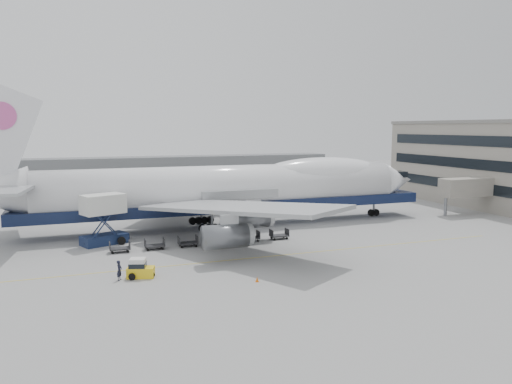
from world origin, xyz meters
name	(u,v)px	position (x,y,z in m)	size (l,w,h in m)	color
ground	(255,244)	(0.00, 0.00, 0.00)	(260.00, 260.00, 0.00)	gray
apron_line	(274,256)	(0.00, -6.00, 0.01)	(60.00, 0.15, 0.01)	gold
hangar	(118,172)	(-10.00, 70.00, 3.50)	(110.00, 8.00, 7.00)	slate
airliner	(231,188)	(0.64, 12.00, 5.62)	(67.00, 55.30, 19.98)	white
catering_truck	(104,216)	(-17.39, 6.64, 3.46)	(5.98, 5.06, 6.19)	#19274C
baggage_tug	(140,269)	(-15.13, -8.92, 0.83)	(2.83, 2.05, 1.86)	yellow
ground_worker	(119,270)	(-17.03, -9.15, 0.95)	(0.69, 0.45, 1.90)	black
traffic_cone	(257,279)	(-5.06, -14.18, 0.24)	(0.34, 0.34, 0.50)	#E1620B
dolly_0	(120,248)	(-16.01, 1.67, 0.53)	(2.30, 1.35, 1.30)	#2D2D30
dolly_1	(155,245)	(-12.03, 1.67, 0.53)	(2.30, 1.35, 1.30)	#2D2D30
dolly_2	(188,242)	(-8.04, 1.67, 0.53)	(2.30, 1.35, 1.30)	#2D2D30
dolly_3	(220,240)	(-4.06, 1.67, 0.53)	(2.30, 1.35, 1.30)	#2D2D30
dolly_4	(250,237)	(-0.07, 1.67, 0.53)	(2.30, 1.35, 1.30)	#2D2D30
dolly_5	(279,235)	(3.91, 1.67, 0.53)	(2.30, 1.35, 1.30)	#2D2D30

